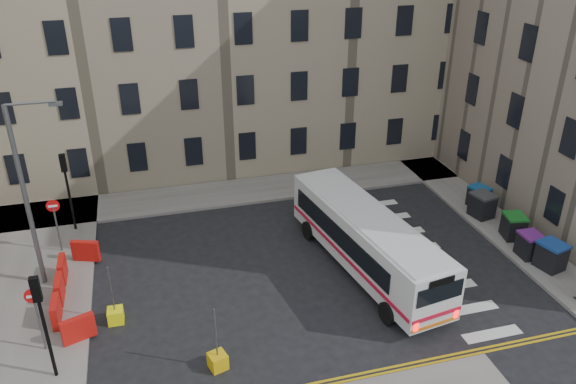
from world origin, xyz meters
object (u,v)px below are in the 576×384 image
bollard_yellow (116,316)px  wheelie_bin_a (551,255)px  bus (366,238)px  bollard_chevron (218,361)px  wheelie_bin_d (482,205)px  wheelie_bin_e (479,197)px  wheelie_bin_c (513,226)px  wheelie_bin_b (529,245)px  streetlamp (25,196)px

bollard_yellow → wheelie_bin_a: bearing=-4.4°
bus → bollard_chevron: bearing=-158.1°
wheelie_bin_d → wheelie_bin_e: bearing=55.0°
wheelie_bin_c → wheelie_bin_b: bearing=-88.9°
bus → bollard_chevron: size_ratio=17.49×
wheelie_bin_a → bollard_chevron: size_ratio=2.27×
wheelie_bin_d → bollard_chevron: 16.81m
bollard_yellow → bollard_chevron: bearing=-45.4°
wheelie_bin_c → bollard_yellow: wheelie_bin_c is taller
wheelie_bin_b → bollard_yellow: bearing=-179.3°
wheelie_bin_d → wheelie_bin_e: wheelie_bin_d is taller
wheelie_bin_a → bollard_yellow: wheelie_bin_a is taller
wheelie_bin_e → bollard_yellow: wheelie_bin_e is taller
streetlamp → bollard_chevron: (6.51, -6.97, -4.04)m
streetlamp → wheelie_bin_c: streetlamp is taller
wheelie_bin_c → wheelie_bin_e: (0.19, 3.36, -0.04)m
bus → wheelie_bin_a: 8.40m
wheelie_bin_b → wheelie_bin_c: bearing=80.9°
bus → bollard_yellow: bus is taller
wheelie_bin_e → wheelie_bin_c: bearing=-109.4°
bus → wheelie_bin_c: bus is taller
wheelie_bin_a → bollard_chevron: (-15.43, -2.12, -0.49)m
streetlamp → bollard_chevron: 10.36m
wheelie_bin_b → bollard_chevron: size_ratio=1.96×
wheelie_bin_b → bollard_yellow: 18.64m
streetlamp → bus: 14.40m
streetlamp → wheelie_bin_a: (21.94, -4.86, -3.54)m
wheelie_bin_a → bollard_yellow: 19.00m
wheelie_bin_a → wheelie_bin_c: size_ratio=1.06×
bus → wheelie_bin_a: bearing=-25.3°
bus → wheelie_bin_b: bearing=-18.2°
bus → wheelie_bin_d: 8.29m
wheelie_bin_d → bollard_yellow: size_ratio=2.24×
bus → wheelie_bin_d: bearing=10.6°
wheelie_bin_c → wheelie_bin_e: size_ratio=1.03×
wheelie_bin_c → bus: bearing=-164.8°
wheelie_bin_c → wheelie_bin_d: (-0.27, 2.32, 0.03)m
streetlamp → wheelie_bin_c: (21.95, -2.07, -3.57)m
wheelie_bin_e → bollard_chevron: size_ratio=2.08×
wheelie_bin_b → bollard_chevron: bearing=-166.2°
wheelie_bin_b → wheelie_bin_e: size_ratio=0.94×
wheelie_bin_a → wheelie_bin_c: wheelie_bin_a is taller
wheelie_bin_b → wheelie_bin_e: bearing=86.0°
wheelie_bin_a → wheelie_bin_d: bearing=79.1°
streetlamp → wheelie_bin_c: size_ratio=6.35×
bollard_chevron → wheelie_bin_e: bearing=27.9°
wheelie_bin_c → bollard_chevron: size_ratio=2.14×
wheelie_bin_d → wheelie_bin_c: bearing=-94.6°
bus → wheelie_bin_c: bearing=-5.8°
wheelie_bin_a → wheelie_bin_e: 6.15m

